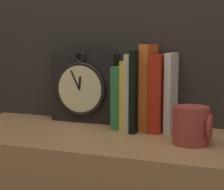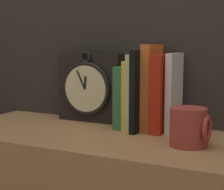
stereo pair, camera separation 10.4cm
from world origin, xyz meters
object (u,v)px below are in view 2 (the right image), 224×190
(book_slot1_yellow, at_px, (132,94))
(book_slot6_white, at_px, (174,93))
(book_slot2_cream, at_px, (137,92))
(book_slot5_red, at_px, (162,93))
(clock, at_px, (90,88))
(book_slot3_black, at_px, (142,90))
(book_slot0_green, at_px, (126,97))
(book_slot4_orange, at_px, (152,87))
(mug, at_px, (190,127))

(book_slot1_yellow, relative_size, book_slot6_white, 0.90)
(book_slot2_cream, height_order, book_slot5_red, same)
(clock, distance_m, book_slot3_black, 0.21)
(book_slot0_green, height_order, book_slot3_black, book_slot3_black)
(book_slot0_green, xyz_separation_m, book_slot3_black, (0.06, -0.02, 0.02))
(clock, height_order, book_slot5_red, clock)
(book_slot0_green, bearing_deg, book_slot1_yellow, 1.33)
(book_slot1_yellow, xyz_separation_m, book_slot5_red, (0.10, -0.01, 0.01))
(book_slot3_black, bearing_deg, book_slot0_green, 165.86)
(book_slot0_green, relative_size, book_slot6_white, 0.82)
(book_slot2_cream, xyz_separation_m, book_slot5_red, (0.08, -0.00, -0.00))
(book_slot3_black, xyz_separation_m, book_slot4_orange, (0.02, 0.02, 0.01))
(book_slot5_red, xyz_separation_m, mug, (0.12, -0.13, -0.06))
(clock, bearing_deg, book_slot2_cream, -10.43)
(clock, height_order, book_slot0_green, clock)
(book_slot2_cream, xyz_separation_m, book_slot4_orange, (0.05, 0.01, 0.01))
(book_slot5_red, bearing_deg, book_slot2_cream, 179.61)
(clock, xyz_separation_m, book_slot5_red, (0.26, -0.03, 0.00))
(book_slot1_yellow, bearing_deg, book_slot3_black, -21.88)
(book_slot1_yellow, xyz_separation_m, book_slot3_black, (0.04, -0.02, 0.02))
(clock, height_order, book_slot6_white, clock)
(book_slot6_white, bearing_deg, mug, -58.75)
(clock, xyz_separation_m, book_slot3_black, (0.20, -0.04, 0.01))
(book_slot1_yellow, relative_size, book_slot2_cream, 0.91)
(book_slot0_green, height_order, mug, book_slot0_green)
(book_slot3_black, height_order, mug, book_slot3_black)
(book_slot2_cream, distance_m, book_slot4_orange, 0.05)
(book_slot5_red, relative_size, book_slot6_white, 0.98)
(book_slot0_green, bearing_deg, book_slot5_red, -2.51)
(clock, xyz_separation_m, book_slot4_orange, (0.23, -0.03, 0.01))
(clock, distance_m, book_slot5_red, 0.27)
(book_slot1_yellow, bearing_deg, mug, -32.17)
(clock, relative_size, book_slot6_white, 1.02)
(book_slot6_white, relative_size, mug, 2.33)
(mug, bearing_deg, book_slot0_green, 150.34)
(book_slot2_cream, height_order, book_slot3_black, book_slot3_black)
(book_slot4_orange, relative_size, mug, 2.58)
(clock, bearing_deg, book_slot0_green, -11.44)
(book_slot1_yellow, distance_m, book_slot6_white, 0.13)
(book_slot1_yellow, bearing_deg, clock, 170.22)
(book_slot2_cream, xyz_separation_m, book_slot3_black, (0.02, -0.01, 0.01))
(clock, relative_size, book_slot0_green, 1.24)
(book_slot0_green, xyz_separation_m, book_slot5_red, (0.12, -0.01, 0.02))
(book_slot1_yellow, bearing_deg, book_slot0_green, -178.67)
(book_slot2_cream, bearing_deg, book_slot5_red, -0.39)
(clock, bearing_deg, book_slot6_white, -4.58)
(clock, height_order, book_slot1_yellow, clock)
(clock, distance_m, book_slot4_orange, 0.23)
(clock, height_order, mug, clock)
(book_slot0_green, height_order, book_slot2_cream, book_slot2_cream)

